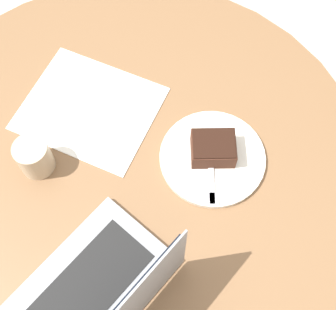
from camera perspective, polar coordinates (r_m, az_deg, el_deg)
The scene contains 8 objects.
ground_plane at distance 1.75m, azimuth -3.38°, elevation -11.31°, with size 12.00×12.00×0.00m, color #B7AD9E.
dining_table at distance 1.20m, azimuth -4.86°, elevation -4.27°, with size 1.14×1.14×0.73m.
paper_document at distance 1.15m, azimuth -9.53°, elevation 5.64°, with size 0.32×0.27×0.00m.
plate at distance 1.07m, azimuth 5.43°, elevation -0.33°, with size 0.24×0.24×0.01m.
cake_slice at distance 1.04m, azimuth 5.52°, elevation 0.84°, with size 0.12×0.11×0.05m.
fork at distance 1.04m, azimuth 5.29°, elevation -2.59°, with size 0.09×0.16×0.00m.
coffee_glass at distance 1.06m, azimuth -16.00°, elevation -0.23°, with size 0.08×0.08×0.09m.
laptop at distance 0.94m, azimuth -8.95°, elevation -16.92°, with size 0.30×0.39×0.23m.
Camera 1 is at (-0.28, 0.35, 1.69)m, focal length 50.00 mm.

